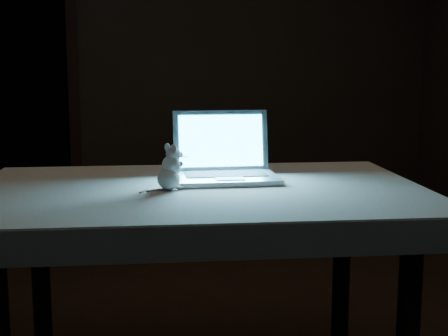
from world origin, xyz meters
name	(u,v)px	position (x,y,z in m)	size (l,w,h in m)	color
back_wall	(155,51)	(0.00, 2.50, 1.30)	(4.50, 0.04, 2.60)	black
doorway	(4,84)	(-1.10, 2.50, 1.06)	(1.06, 0.36, 2.13)	black
table	(201,296)	(-0.22, -0.28, 0.39)	(1.45, 0.93, 0.78)	black
tablecloth	(182,201)	(-0.28, -0.26, 0.74)	(1.55, 1.04, 0.10)	beige
laptop	(227,147)	(-0.10, -0.18, 0.91)	(0.37, 0.32, 0.25)	#A2A3A6
plush_mouse	(168,167)	(-0.34, -0.30, 0.86)	(0.11, 0.11, 0.16)	silver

